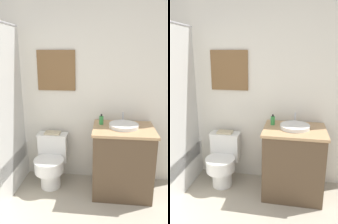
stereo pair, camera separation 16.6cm
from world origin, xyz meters
TOP-DOWN VIEW (x-y plane):
  - wall_back at (-0.00, 2.42)m, footprint 3.30×0.07m
  - toilet at (-0.10, 2.14)m, footprint 0.39×0.50m
  - vanity at (0.79, 2.09)m, footprint 0.71×0.57m
  - sink at (0.79, 2.12)m, footprint 0.34×0.38m
  - soap_bottle at (0.53, 2.19)m, footprint 0.05×0.05m
  - book_on_tank at (-0.10, 2.26)m, footprint 0.20×0.12m

SIDE VIEW (x-z plane):
  - toilet at x=-0.10m, z-range 0.00..0.65m
  - vanity at x=0.79m, z-range 0.00..0.83m
  - book_on_tank at x=-0.10m, z-range 0.65..0.68m
  - sink at x=0.79m, z-range 0.78..0.91m
  - soap_bottle at x=0.53m, z-range 0.82..0.95m
  - wall_back at x=0.00m, z-range 0.00..2.50m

